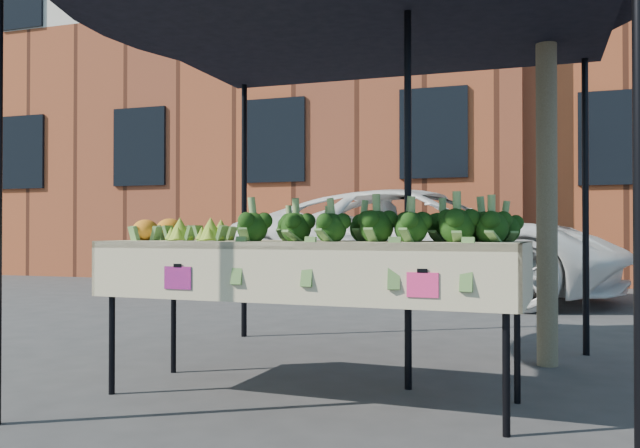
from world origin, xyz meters
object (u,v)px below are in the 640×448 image
Objects in this scene: table at (309,320)px; vehicle at (422,103)px; street_tree at (546,70)px; canopy at (356,166)px.

table is 6.40m from vehicle.
canopy is at bearing -141.28° from street_tree.
canopy is 5.66m from vehicle.
street_tree is at bearing -151.57° from vehicle.
table is 0.43× the size of vehicle.
table is 0.58× the size of street_tree.
vehicle is at bearing 93.28° from table.
vehicle is (-0.34, 5.94, 2.37)m from table.
table is at bearing -106.78° from canopy.
canopy is 1.66m from street_tree.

